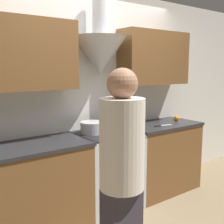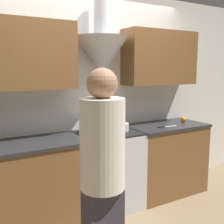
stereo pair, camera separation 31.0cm
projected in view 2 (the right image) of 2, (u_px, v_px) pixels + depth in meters
The scene contains 10 objects.
ground_plane at pixel (123, 220), 3.11m from camera, with size 12.00×12.00×0.00m, color #847051.
wall_back at pixel (90, 83), 3.35m from camera, with size 8.40×0.61×2.60m.
counter_left at pixel (8, 191), 2.77m from camera, with size 1.56×0.62×0.93m.
counter_right at pixel (165, 158), 3.78m from camera, with size 1.07×0.62×0.93m.
stove_range at pixel (108, 170), 3.33m from camera, with size 0.72×0.60×0.93m.
stock_pot at pixel (93, 127), 3.22m from camera, with size 0.27×0.27×0.13m.
mixing_bowl at pixel (119, 127), 3.34m from camera, with size 0.22×0.22×0.09m.
orange_fruit at pixel (183, 119), 3.86m from camera, with size 0.07×0.07×0.07m.
chefs_knife at pixel (167, 127), 3.55m from camera, with size 0.27×0.07×0.01m.
person_foreground_left at pixel (103, 178), 1.89m from camera, with size 0.30×0.30×1.67m.
Camera 2 is at (-1.58, -2.42, 1.67)m, focal length 45.00 mm.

